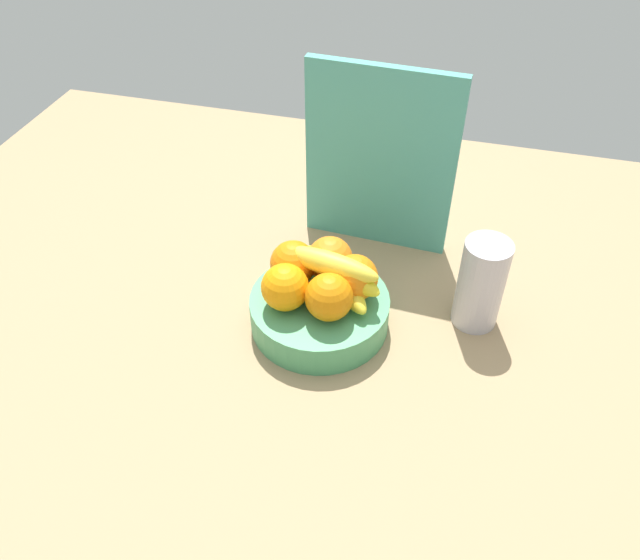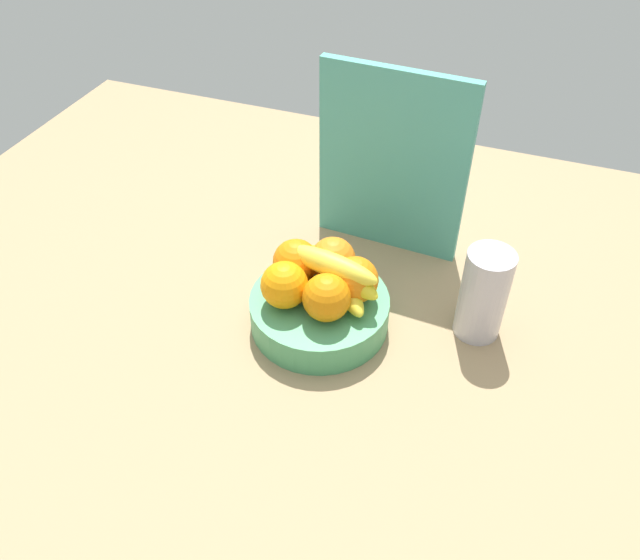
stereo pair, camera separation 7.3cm
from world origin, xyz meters
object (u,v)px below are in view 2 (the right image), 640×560
at_px(thermos_tumbler, 484,294).
at_px(orange_back_right, 296,262).
at_px(orange_front_left, 284,285).
at_px(banana_bunch, 338,273).
at_px(fruit_bowl, 320,310).
at_px(orange_back_left, 333,260).
at_px(orange_front_right, 327,298).
at_px(cutting_board, 392,164).
at_px(orange_center, 355,280).

bearing_deg(thermos_tumbler, orange_back_right, -171.66).
bearing_deg(orange_front_left, banana_bunch, 37.11).
bearing_deg(fruit_bowl, thermos_tumbler, 16.35).
relative_size(orange_back_left, banana_bunch, 0.43).
bearing_deg(orange_back_right, orange_front_left, -85.94).
relative_size(orange_front_right, cutting_board, 0.22).
xyz_separation_m(orange_front_left, orange_center, (0.10, 0.05, 0.00)).
bearing_deg(fruit_bowl, banana_bunch, 47.14).
height_order(orange_back_right, banana_bunch, banana_bunch).
distance_m(banana_bunch, cutting_board, 0.25).
bearing_deg(banana_bunch, orange_front_left, -142.89).
bearing_deg(thermos_tumbler, cutting_board, 139.53).
height_order(orange_back_right, thermos_tumbler, thermos_tumbler).
bearing_deg(orange_front_right, banana_bunch, 91.20).
distance_m(orange_front_right, orange_center, 0.06).
bearing_deg(thermos_tumbler, fruit_bowl, -163.65).
height_order(orange_back_left, orange_back_right, same).
relative_size(orange_front_right, thermos_tumbler, 0.47).
distance_m(fruit_bowl, orange_center, 0.09).
relative_size(orange_back_right, banana_bunch, 0.43).
relative_size(orange_front_right, orange_center, 1.00).
relative_size(orange_back_left, thermos_tumbler, 0.47).
height_order(banana_bunch, cutting_board, cutting_board).
relative_size(orange_front_right, banana_bunch, 0.43).
bearing_deg(cutting_board, orange_front_left, -105.13).
bearing_deg(fruit_bowl, orange_front_left, -148.55).
xyz_separation_m(orange_front_left, orange_back_right, (-0.00, 0.06, 0.00)).
height_order(orange_center, orange_back_right, same).
bearing_deg(orange_front_right, orange_back_right, 140.63).
height_order(orange_front_left, thermos_tumbler, thermos_tumbler).
xyz_separation_m(fruit_bowl, orange_front_right, (0.02, -0.03, 0.07)).
relative_size(orange_center, thermos_tumbler, 0.47).
relative_size(orange_front_left, orange_back_left, 1.00).
height_order(orange_back_left, banana_bunch, banana_bunch).
relative_size(orange_front_left, banana_bunch, 0.43).
distance_m(orange_back_left, cutting_board, 0.22).
height_order(orange_front_right, orange_back_left, same).
bearing_deg(banana_bunch, cutting_board, 84.60).
xyz_separation_m(orange_front_right, cutting_board, (0.02, 0.29, 0.08)).
distance_m(orange_center, orange_back_right, 0.11).
height_order(fruit_bowl, orange_back_left, orange_back_left).
bearing_deg(orange_front_right, orange_center, 62.13).
distance_m(orange_center, thermos_tumbler, 0.21).
height_order(fruit_bowl, thermos_tumbler, thermos_tumbler).
xyz_separation_m(orange_back_left, cutting_board, (0.04, 0.20, 0.08)).
bearing_deg(banana_bunch, orange_front_right, -88.80).
height_order(orange_front_right, cutting_board, cutting_board).
height_order(fruit_bowl, orange_center, orange_center).
bearing_deg(orange_center, orange_back_left, 144.81).
relative_size(orange_back_left, cutting_board, 0.22).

